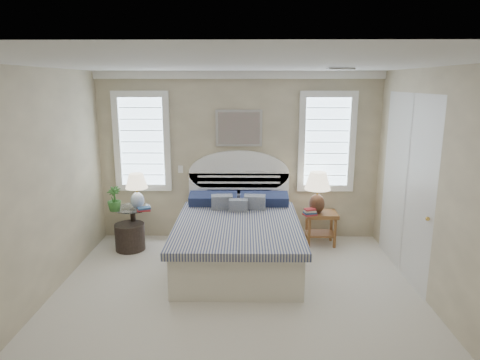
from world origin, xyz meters
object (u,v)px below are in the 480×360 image
side_table_left (133,222)px  nightstand_right (321,221)px  floor_pot (130,237)px  lamp_left (137,187)px  bed (238,236)px  lamp_right (318,188)px

side_table_left → nightstand_right: size_ratio=1.19×
nightstand_right → side_table_left: bearing=-178.1°
floor_pot → lamp_left: bearing=47.2°
bed → floor_pot: 1.74m
bed → lamp_right: 1.50m
nightstand_right → lamp_left: (-2.86, -0.13, 0.58)m
nightstand_right → lamp_left: size_ratio=0.96×
nightstand_right → lamp_left: lamp_left is taller
lamp_right → lamp_left: bearing=-177.6°
side_table_left → lamp_left: size_ratio=1.14×
lamp_right → nightstand_right: bearing=12.2°
floor_pot → lamp_right: bearing=4.8°
bed → side_table_left: size_ratio=3.61×
bed → side_table_left: (-1.65, 0.59, 0.00)m
bed → floor_pot: bearing=165.4°
side_table_left → floor_pot: side_table_left is taller
bed → lamp_right: bed is taller
side_table_left → floor_pot: bearing=-97.8°
floor_pot → lamp_right: (2.90, 0.24, 0.72)m
side_table_left → lamp_right: size_ratio=0.96×
bed → side_table_left: 1.75m
side_table_left → lamp_left: lamp_left is taller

